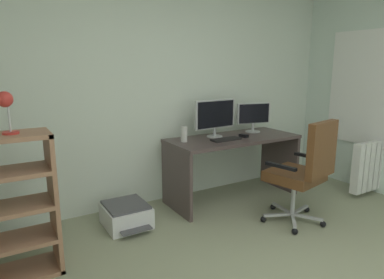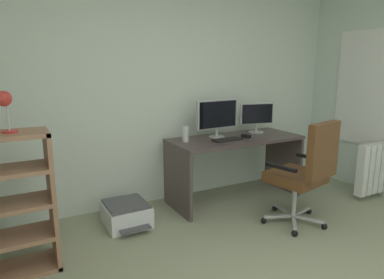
{
  "view_description": "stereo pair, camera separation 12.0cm",
  "coord_description": "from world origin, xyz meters",
  "px_view_note": "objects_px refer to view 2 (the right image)",
  "views": [
    {
      "loc": [
        -1.55,
        -0.94,
        1.54
      ],
      "look_at": [
        0.09,
        1.81,
        0.85
      ],
      "focal_mm": 32.11,
      "sensor_mm": 36.0,
      "label": 1
    },
    {
      "loc": [
        -1.45,
        -1.0,
        1.54
      ],
      "look_at": [
        0.09,
        1.81,
        0.85
      ],
      "focal_mm": 32.11,
      "sensor_mm": 36.0,
      "label": 2
    }
  ],
  "objects_px": {
    "monitor_secondary": "(257,115)",
    "keyboard": "(228,140)",
    "computer_mouse": "(246,136)",
    "desk": "(235,154)",
    "radiator": "(379,167)",
    "monitor_main": "(217,116)",
    "desk_lamp": "(5,103)",
    "desktop_speaker": "(185,134)",
    "office_chair": "(306,170)",
    "printer": "(126,214)"
  },
  "relations": [
    {
      "from": "computer_mouse",
      "to": "radiator",
      "type": "height_order",
      "value": "computer_mouse"
    },
    {
      "from": "monitor_secondary",
      "to": "keyboard",
      "type": "relative_size",
      "value": 1.24
    },
    {
      "from": "monitor_main",
      "to": "radiator",
      "type": "height_order",
      "value": "monitor_main"
    },
    {
      "from": "computer_mouse",
      "to": "office_chair",
      "type": "xyz_separation_m",
      "value": [
        0.08,
        -0.83,
        -0.18
      ]
    },
    {
      "from": "computer_mouse",
      "to": "desk",
      "type": "bearing_deg",
      "value": 132.77
    },
    {
      "from": "monitor_main",
      "to": "monitor_secondary",
      "type": "xyz_separation_m",
      "value": [
        0.57,
        0.0,
        -0.04
      ]
    },
    {
      "from": "office_chair",
      "to": "radiator",
      "type": "bearing_deg",
      "value": 5.79
    },
    {
      "from": "desk",
      "to": "printer",
      "type": "bearing_deg",
      "value": -178.43
    },
    {
      "from": "monitor_secondary",
      "to": "desk_lamp",
      "type": "relative_size",
      "value": 1.44
    },
    {
      "from": "monitor_secondary",
      "to": "keyboard",
      "type": "bearing_deg",
      "value": -159.53
    },
    {
      "from": "desk_lamp",
      "to": "radiator",
      "type": "xyz_separation_m",
      "value": [
        3.82,
        -0.35,
        -0.92
      ]
    },
    {
      "from": "desktop_speaker",
      "to": "office_chair",
      "type": "relative_size",
      "value": 0.16
    },
    {
      "from": "office_chair",
      "to": "desk_lamp",
      "type": "bearing_deg",
      "value": 168.7
    },
    {
      "from": "computer_mouse",
      "to": "desk_lamp",
      "type": "bearing_deg",
      "value": 176.26
    },
    {
      "from": "monitor_main",
      "to": "computer_mouse",
      "type": "height_order",
      "value": "monitor_main"
    },
    {
      "from": "computer_mouse",
      "to": "radiator",
      "type": "distance_m",
      "value": 1.66
    },
    {
      "from": "desk",
      "to": "office_chair",
      "type": "xyz_separation_m",
      "value": [
        0.18,
        -0.89,
        0.02
      ]
    },
    {
      "from": "radiator",
      "to": "office_chair",
      "type": "bearing_deg",
      "value": -174.21
    },
    {
      "from": "radiator",
      "to": "monitor_main",
      "type": "bearing_deg",
      "value": 153.24
    },
    {
      "from": "desktop_speaker",
      "to": "desk_lamp",
      "type": "height_order",
      "value": "desk_lamp"
    },
    {
      "from": "desktop_speaker",
      "to": "desk_lamp",
      "type": "relative_size",
      "value": 0.58
    },
    {
      "from": "monitor_main",
      "to": "desk_lamp",
      "type": "xyz_separation_m",
      "value": [
        -2.09,
        -0.52,
        0.3
      ]
    },
    {
      "from": "computer_mouse",
      "to": "desk_lamp",
      "type": "distance_m",
      "value": 2.45
    },
    {
      "from": "office_chair",
      "to": "desk_lamp",
      "type": "relative_size",
      "value": 3.55
    },
    {
      "from": "desk",
      "to": "radiator",
      "type": "height_order",
      "value": "desk"
    },
    {
      "from": "monitor_secondary",
      "to": "radiator",
      "type": "xyz_separation_m",
      "value": [
        1.16,
        -0.87,
        -0.59
      ]
    },
    {
      "from": "office_chair",
      "to": "desk_lamp",
      "type": "xyz_separation_m",
      "value": [
        -2.44,
        0.49,
        0.71
      ]
    },
    {
      "from": "desk",
      "to": "radiator",
      "type": "xyz_separation_m",
      "value": [
        1.55,
        -0.75,
        -0.19
      ]
    },
    {
      "from": "desk",
      "to": "office_chair",
      "type": "bearing_deg",
      "value": -78.84
    },
    {
      "from": "keyboard",
      "to": "desktop_speaker",
      "type": "height_order",
      "value": "desktop_speaker"
    },
    {
      "from": "monitor_secondary",
      "to": "computer_mouse",
      "type": "bearing_deg",
      "value": -147.77
    },
    {
      "from": "desktop_speaker",
      "to": "desk_lamp",
      "type": "xyz_separation_m",
      "value": [
        -1.66,
        -0.48,
        0.46
      ]
    },
    {
      "from": "monitor_main",
      "to": "desktop_speaker",
      "type": "relative_size",
      "value": 3.17
    },
    {
      "from": "monitor_main",
      "to": "desktop_speaker",
      "type": "height_order",
      "value": "monitor_main"
    },
    {
      "from": "computer_mouse",
      "to": "desktop_speaker",
      "type": "relative_size",
      "value": 0.59
    },
    {
      "from": "monitor_secondary",
      "to": "computer_mouse",
      "type": "xyz_separation_m",
      "value": [
        -0.3,
        -0.19,
        -0.19
      ]
    },
    {
      "from": "radiator",
      "to": "desktop_speaker",
      "type": "bearing_deg",
      "value": 159.11
    },
    {
      "from": "monitor_main",
      "to": "desktop_speaker",
      "type": "bearing_deg",
      "value": -173.71
    },
    {
      "from": "monitor_secondary",
      "to": "desk_lamp",
      "type": "height_order",
      "value": "desk_lamp"
    },
    {
      "from": "keyboard",
      "to": "desktop_speaker",
      "type": "distance_m",
      "value": 0.47
    },
    {
      "from": "office_chair",
      "to": "printer",
      "type": "bearing_deg",
      "value": 150.26
    },
    {
      "from": "office_chair",
      "to": "printer",
      "type": "height_order",
      "value": "office_chair"
    },
    {
      "from": "desk",
      "to": "keyboard",
      "type": "xyz_separation_m",
      "value": [
        -0.17,
        -0.09,
        0.2
      ]
    },
    {
      "from": "desktop_speaker",
      "to": "radiator",
      "type": "xyz_separation_m",
      "value": [
        2.16,
        -0.82,
        -0.47
      ]
    },
    {
      "from": "monitor_secondary",
      "to": "office_chair",
      "type": "relative_size",
      "value": 0.4
    },
    {
      "from": "monitor_secondary",
      "to": "office_chair",
      "type": "height_order",
      "value": "monitor_secondary"
    },
    {
      "from": "monitor_main",
      "to": "keyboard",
      "type": "xyz_separation_m",
      "value": [
        0.0,
        -0.21,
        -0.24
      ]
    },
    {
      "from": "monitor_secondary",
      "to": "printer",
      "type": "height_order",
      "value": "monitor_secondary"
    },
    {
      "from": "keyboard",
      "to": "desk_lamp",
      "type": "relative_size",
      "value": 1.15
    },
    {
      "from": "monitor_main",
      "to": "radiator",
      "type": "bearing_deg",
      "value": -26.76
    }
  ]
}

